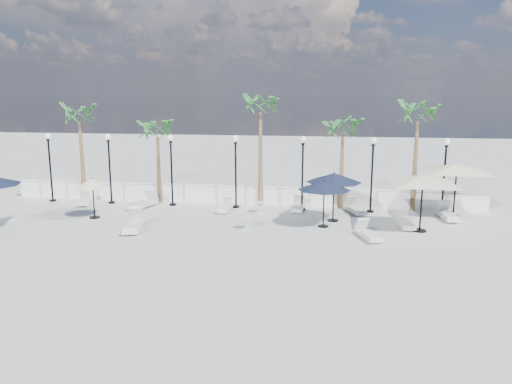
# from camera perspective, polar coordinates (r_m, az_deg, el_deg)

# --- Properties ---
(ground) EXTENTS (100.00, 100.00, 0.00)m
(ground) POSITION_cam_1_polar(r_m,az_deg,el_deg) (20.47, -5.71, -5.88)
(ground) COLOR #ABACA6
(ground) RESTS_ON ground
(balustrade) EXTENTS (26.00, 0.30, 1.01)m
(balustrade) POSITION_cam_1_polar(r_m,az_deg,el_deg) (27.46, -1.92, -0.35)
(balustrade) COLOR silver
(balustrade) RESTS_ON ground
(lamppost_0) EXTENTS (0.36, 0.36, 3.84)m
(lamppost_0) POSITION_cam_1_polar(r_m,az_deg,el_deg) (29.94, -22.54, 3.69)
(lamppost_0) COLOR black
(lamppost_0) RESTS_ON ground
(lamppost_1) EXTENTS (0.36, 0.36, 3.84)m
(lamppost_1) POSITION_cam_1_polar(r_m,az_deg,el_deg) (28.30, -16.43, 3.70)
(lamppost_1) COLOR black
(lamppost_1) RESTS_ON ground
(lamppost_2) EXTENTS (0.36, 0.36, 3.84)m
(lamppost_2) POSITION_cam_1_polar(r_m,az_deg,el_deg) (27.02, -9.67, 3.65)
(lamppost_2) COLOR black
(lamppost_2) RESTS_ON ground
(lamppost_3) EXTENTS (0.36, 0.36, 3.84)m
(lamppost_3) POSITION_cam_1_polar(r_m,az_deg,el_deg) (26.14, -2.34, 3.55)
(lamppost_3) COLOR black
(lamppost_3) RESTS_ON ground
(lamppost_4) EXTENTS (0.36, 0.36, 3.84)m
(lamppost_4) POSITION_cam_1_polar(r_m,az_deg,el_deg) (25.72, 5.35, 3.38)
(lamppost_4) COLOR black
(lamppost_4) RESTS_ON ground
(lamppost_5) EXTENTS (0.36, 0.36, 3.84)m
(lamppost_5) POSITION_cam_1_polar(r_m,az_deg,el_deg) (25.77, 13.16, 3.14)
(lamppost_5) COLOR black
(lamppost_5) RESTS_ON ground
(lamppost_6) EXTENTS (0.36, 0.36, 3.84)m
(lamppost_6) POSITION_cam_1_polar(r_m,az_deg,el_deg) (26.29, 20.79, 2.86)
(lamppost_6) COLOR black
(lamppost_6) RESTS_ON ground
(palm_0) EXTENTS (2.60, 2.60, 5.50)m
(palm_0) POSITION_cam_1_polar(r_m,az_deg,el_deg) (29.72, -19.54, 7.82)
(palm_0) COLOR brown
(palm_0) RESTS_ON ground
(palm_1) EXTENTS (2.60, 2.60, 4.70)m
(palm_1) POSITION_cam_1_polar(r_m,az_deg,el_deg) (27.95, -11.21, 6.46)
(palm_1) COLOR brown
(palm_1) RESTS_ON ground
(palm_2) EXTENTS (2.60, 2.60, 6.10)m
(palm_2) POSITION_cam_1_polar(r_m,az_deg,el_deg) (26.50, 0.52, 9.36)
(palm_2) COLOR brown
(palm_2) RESTS_ON ground
(palm_3) EXTENTS (2.60, 2.60, 4.90)m
(palm_3) POSITION_cam_1_polar(r_m,az_deg,el_deg) (26.32, 9.89, 6.64)
(palm_3) COLOR brown
(palm_3) RESTS_ON ground
(palm_4) EXTENTS (2.60, 2.60, 5.70)m
(palm_4) POSITION_cam_1_polar(r_m,az_deg,el_deg) (26.62, 18.01, 7.98)
(palm_4) COLOR brown
(palm_4) RESTS_ON ground
(lounger_0) EXTENTS (1.11, 2.17, 0.78)m
(lounger_0) POSITION_cam_1_polar(r_m,az_deg,el_deg) (27.12, -12.79, -1.23)
(lounger_0) COLOR silver
(lounger_0) RESTS_ON ground
(lounger_1) EXTENTS (1.07, 1.70, 0.61)m
(lounger_1) POSITION_cam_1_polar(r_m,az_deg,el_deg) (28.79, -19.05, -0.97)
(lounger_1) COLOR silver
(lounger_1) RESTS_ON ground
(lounger_2) EXTENTS (1.15, 2.23, 0.80)m
(lounger_2) POSITION_cam_1_polar(r_m,az_deg,el_deg) (22.83, -13.85, -3.64)
(lounger_2) COLOR silver
(lounger_2) RESTS_ON ground
(lounger_3) EXTENTS (0.55, 1.66, 0.62)m
(lounger_3) POSITION_cam_1_polar(r_m,az_deg,el_deg) (25.73, -3.54, -1.77)
(lounger_3) COLOR silver
(lounger_3) RESTS_ON ground
(lounger_4) EXTENTS (0.62, 1.77, 0.66)m
(lounger_4) POSITION_cam_1_polar(r_m,az_deg,el_deg) (25.87, 4.80, -1.68)
(lounger_4) COLOR silver
(lounger_4) RESTS_ON ground
(lounger_5) EXTENTS (1.17, 1.90, 0.68)m
(lounger_5) POSITION_cam_1_polar(r_m,az_deg,el_deg) (25.83, 11.23, -1.87)
(lounger_5) COLOR silver
(lounger_5) RESTS_ON ground
(lounger_6) EXTENTS (0.81, 2.01, 0.73)m
(lounger_6) POSITION_cam_1_polar(r_m,az_deg,el_deg) (25.78, 21.05, -2.41)
(lounger_6) COLOR silver
(lounger_6) RESTS_ON ground
(lounger_7) EXTENTS (0.76, 1.79, 0.65)m
(lounger_7) POSITION_cam_1_polar(r_m,az_deg,el_deg) (23.66, 16.65, -3.38)
(lounger_7) COLOR silver
(lounger_7) RESTS_ON ground
(lounger_8) EXTENTS (1.12, 1.86, 0.66)m
(lounger_8) POSITION_cam_1_polar(r_m,az_deg,el_deg) (21.50, 12.70, -4.65)
(lounger_8) COLOR silver
(lounger_8) RESTS_ON ground
(side_table_0) EXTENTS (0.57, 0.57, 0.55)m
(side_table_0) POSITION_cam_1_polar(r_m,az_deg,el_deg) (26.69, -26.02, -2.17)
(side_table_0) COLOR silver
(side_table_0) RESTS_ON ground
(side_table_1) EXTENTS (0.57, 0.57, 0.55)m
(side_table_1) POSITION_cam_1_polar(r_m,az_deg,el_deg) (22.36, -1.05, -3.45)
(side_table_1) COLOR silver
(side_table_1) RESTS_ON ground
(side_table_2) EXTENTS (0.58, 0.58, 0.56)m
(side_table_2) POSITION_cam_1_polar(r_m,az_deg,el_deg) (25.37, 0.39, -1.63)
(side_table_2) COLOR silver
(side_table_2) RESTS_ON ground
(parasol_navy_mid) EXTENTS (2.64, 2.64, 2.37)m
(parasol_navy_mid) POSITION_cam_1_polar(r_m,az_deg,el_deg) (23.70, 8.91, 1.59)
(parasol_navy_mid) COLOR black
(parasol_navy_mid) RESTS_ON ground
(parasol_navy_right) EXTENTS (2.42, 2.42, 2.17)m
(parasol_navy_right) POSITION_cam_1_polar(r_m,az_deg,el_deg) (22.62, 7.80, 0.70)
(parasol_navy_right) COLOR black
(parasol_navy_right) RESTS_ON ground
(parasol_cream_sq_a) EXTENTS (5.78, 5.78, 2.84)m
(parasol_cream_sq_a) POSITION_cam_1_polar(r_m,az_deg,el_deg) (26.09, 22.01, 3.01)
(parasol_cream_sq_a) COLOR black
(parasol_cream_sq_a) RESTS_ON ground
(parasol_cream_sq_b) EXTENTS (5.42, 5.42, 2.72)m
(parasol_cream_sq_b) POSITION_cam_1_polar(r_m,az_deg,el_deg) (22.74, 18.58, 1.82)
(parasol_cream_sq_b) COLOR black
(parasol_cream_sq_b) RESTS_ON ground
(parasol_cream_small) EXTENTS (1.63, 1.63, 2.01)m
(parasol_cream_small) POSITION_cam_1_polar(r_m,az_deg,el_deg) (25.31, -18.19, 0.94)
(parasol_cream_small) COLOR black
(parasol_cream_small) RESTS_ON ground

